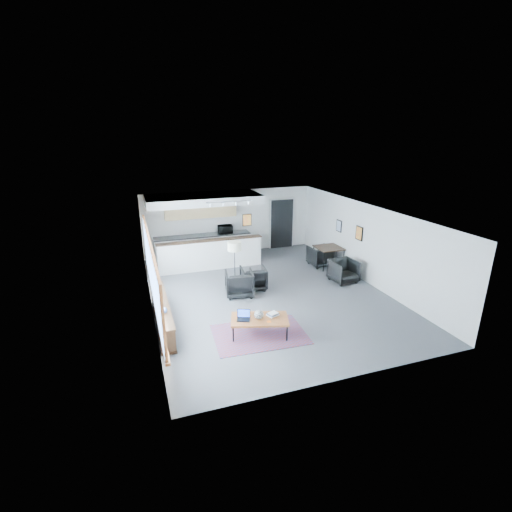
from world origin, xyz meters
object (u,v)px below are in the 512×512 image
object	(u,v)px
book_stack	(273,314)
armchair_right	(253,277)
armchair_left	(239,282)
laptop	(244,316)
ceramic_pot	(259,315)
dining_chair_near	(344,272)
coffee_table	(260,319)
dining_chair_far	(320,256)
microwave	(225,228)
dining_table	(329,249)
floor_lamp	(234,248)

from	to	relation	value
book_stack	armchair_right	xyz separation A→B (m)	(0.41, 2.75, -0.10)
armchair_left	laptop	bearing A→B (deg)	86.45
armchair_left	armchair_right	size ratio (longest dim) A/B	1.07
ceramic_pot	dining_chair_near	world-z (taller)	dining_chair_near
coffee_table	dining_chair_far	bearing A→B (deg)	63.03
coffee_table	laptop	distance (m)	0.41
armchair_right	dining_chair_far	size ratio (longest dim) A/B	1.13
microwave	armchair_left	bearing A→B (deg)	-92.36
book_stack	dining_table	world-z (taller)	dining_table
book_stack	dining_table	bearing A→B (deg)	45.58
ceramic_pot	dining_table	distance (m)	5.61
armchair_right	dining_table	xyz separation A→B (m)	(3.29, 1.03, 0.30)
coffee_table	laptop	xyz separation A→B (m)	(-0.38, 0.10, 0.10)
book_stack	dining_chair_near	size ratio (longest dim) A/B	0.46
dining_chair_near	microwave	distance (m)	5.15
coffee_table	dining_table	world-z (taller)	dining_table
laptop	ceramic_pot	bearing A→B (deg)	2.85
dining_table	dining_chair_near	bearing A→B (deg)	-99.15
dining_chair_near	dining_chair_far	world-z (taller)	dining_chair_near
armchair_left	ceramic_pot	bearing A→B (deg)	95.13
microwave	dining_chair_near	bearing A→B (deg)	-47.23
coffee_table	armchair_right	xyz separation A→B (m)	(0.77, 2.78, -0.02)
armchair_right	dining_table	world-z (taller)	armchair_right
microwave	armchair_right	bearing A→B (deg)	-84.20
book_stack	dining_chair_near	bearing A→B (deg)	33.74
dining_chair_near	floor_lamp	bearing A→B (deg)	161.72
armchair_right	coffee_table	bearing A→B (deg)	81.23
laptop	dining_chair_far	xyz separation A→B (m)	(4.24, 3.95, -0.17)
book_stack	microwave	size ratio (longest dim) A/B	0.57
floor_lamp	coffee_table	bearing A→B (deg)	-94.67
ceramic_pot	book_stack	bearing A→B (deg)	7.55
dining_table	dining_chair_far	distance (m)	0.47
ceramic_pot	armchair_right	distance (m)	2.92
armchair_right	floor_lamp	size ratio (longest dim) A/B	0.52
dining_chair_near	armchair_left	bearing A→B (deg)	172.72
laptop	dining_chair_far	world-z (taller)	dining_chair_far
book_stack	armchair_right	distance (m)	2.78
book_stack	microwave	bearing A→B (deg)	86.16
coffee_table	dining_table	xyz separation A→B (m)	(4.06, 3.81, 0.28)
book_stack	microwave	xyz separation A→B (m)	(0.43, 6.40, 0.63)
coffee_table	book_stack	world-z (taller)	book_stack
armchair_right	dining_chair_near	world-z (taller)	armchair_right
ceramic_pot	armchair_left	world-z (taller)	armchair_left
coffee_table	armchair_left	bearing A→B (deg)	102.10
ceramic_pot	floor_lamp	distance (m)	3.26
coffee_table	floor_lamp	distance (m)	3.27
armchair_left	floor_lamp	bearing A→B (deg)	-84.58
coffee_table	armchair_left	size ratio (longest dim) A/B	1.82
floor_lamp	dining_table	bearing A→B (deg)	9.97
coffee_table	ceramic_pot	bearing A→B (deg)	-122.24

